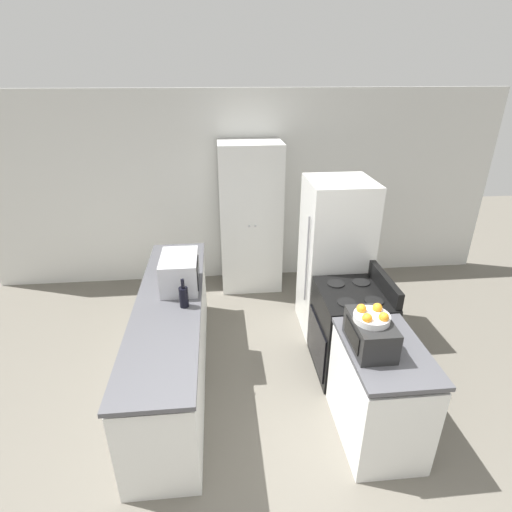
# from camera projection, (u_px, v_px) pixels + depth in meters

# --- Properties ---
(ground_plane) EXTENTS (14.00, 14.00, 0.00)m
(ground_plane) POSITION_uv_depth(u_px,v_px,m) (283.00, 505.00, 2.83)
(ground_plane) COLOR #666056
(wall_back) EXTENTS (7.00, 0.06, 2.60)m
(wall_back) POSITION_uv_depth(u_px,v_px,m) (245.00, 190.00, 5.48)
(wall_back) COLOR silver
(wall_back) RESTS_ON ground_plane
(counter_left) EXTENTS (0.60, 2.60, 0.89)m
(counter_left) POSITION_uv_depth(u_px,v_px,m) (173.00, 341.00, 3.84)
(counter_left) COLOR silver
(counter_left) RESTS_ON ground_plane
(counter_right) EXTENTS (0.60, 0.89, 0.89)m
(counter_right) POSITION_uv_depth(u_px,v_px,m) (379.00, 394.00, 3.22)
(counter_right) COLOR silver
(counter_right) RESTS_ON ground_plane
(pantry_cabinet) EXTENTS (0.81, 0.57, 2.00)m
(pantry_cabinet) POSITION_uv_depth(u_px,v_px,m) (251.00, 218.00, 5.32)
(pantry_cabinet) COLOR silver
(pantry_cabinet) RESTS_ON ground_plane
(stove) EXTENTS (0.66, 0.73, 1.05)m
(stove) POSITION_uv_depth(u_px,v_px,m) (350.00, 331.00, 3.96)
(stove) COLOR black
(stove) RESTS_ON ground_plane
(refrigerator) EXTENTS (0.71, 0.70, 1.78)m
(refrigerator) POSITION_uv_depth(u_px,v_px,m) (334.00, 258.00, 4.46)
(refrigerator) COLOR white
(refrigerator) RESTS_ON ground_plane
(microwave) EXTENTS (0.35, 0.51, 0.32)m
(microwave) POSITION_uv_depth(u_px,v_px,m) (180.00, 272.00, 3.82)
(microwave) COLOR #B2B2B7
(microwave) RESTS_ON counter_left
(wine_bottle) EXTENTS (0.08, 0.08, 0.27)m
(wine_bottle) POSITION_uv_depth(u_px,v_px,m) (184.00, 296.00, 3.51)
(wine_bottle) COLOR black
(wine_bottle) RESTS_ON counter_left
(toaster_oven) EXTENTS (0.29, 0.45, 0.24)m
(toaster_oven) POSITION_uv_depth(u_px,v_px,m) (370.00, 334.00, 2.99)
(toaster_oven) COLOR black
(toaster_oven) RESTS_ON counter_right
(fruit_bowl) EXTENTS (0.27, 0.27, 0.10)m
(fruit_bowl) POSITION_uv_depth(u_px,v_px,m) (372.00, 316.00, 2.91)
(fruit_bowl) COLOR silver
(fruit_bowl) RESTS_ON toaster_oven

